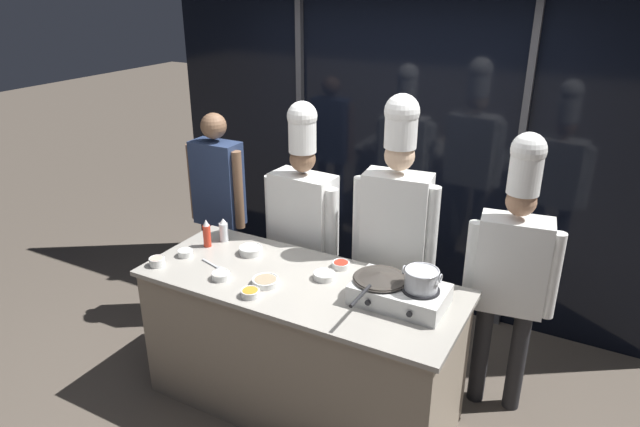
% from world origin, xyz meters
% --- Properties ---
extents(ground_plane, '(24.00, 24.00, 0.00)m').
position_xyz_m(ground_plane, '(0.00, 0.00, 0.00)').
color(ground_plane, brown).
extents(window_wall_back, '(4.31, 0.09, 2.70)m').
position_xyz_m(window_wall_back, '(0.00, 1.62, 1.35)').
color(window_wall_back, black).
rests_on(window_wall_back, ground_plane).
extents(demo_counter, '(1.99, 0.81, 0.92)m').
position_xyz_m(demo_counter, '(0.00, 0.00, 0.46)').
color(demo_counter, gray).
rests_on(demo_counter, ground_plane).
extents(portable_stove, '(0.52, 0.33, 0.12)m').
position_xyz_m(portable_stove, '(0.61, 0.05, 0.98)').
color(portable_stove, silver).
rests_on(portable_stove, demo_counter).
extents(frying_pan, '(0.32, 0.54, 0.04)m').
position_xyz_m(frying_pan, '(0.50, 0.05, 1.06)').
color(frying_pan, '#38332D').
rests_on(frying_pan, portable_stove).
extents(stock_pot, '(0.21, 0.19, 0.12)m').
position_xyz_m(stock_pot, '(0.73, 0.05, 1.10)').
color(stock_pot, '#B7BABF').
rests_on(stock_pot, portable_stove).
extents(squeeze_bottle_chili, '(0.05, 0.05, 0.20)m').
position_xyz_m(squeeze_bottle_chili, '(-0.80, 0.11, 1.01)').
color(squeeze_bottle_chili, red).
rests_on(squeeze_bottle_chili, demo_counter).
extents(squeeze_bottle_clear, '(0.06, 0.06, 0.17)m').
position_xyz_m(squeeze_bottle_clear, '(-0.75, 0.24, 1.00)').
color(squeeze_bottle_clear, white).
rests_on(squeeze_bottle_clear, demo_counter).
extents(prep_bowl_shrimp, '(0.10, 0.10, 0.05)m').
position_xyz_m(prep_bowl_shrimp, '(-0.90, -0.26, 0.95)').
color(prep_bowl_shrimp, white).
rests_on(prep_bowl_shrimp, demo_counter).
extents(prep_bowl_carrots, '(0.11, 0.11, 0.04)m').
position_xyz_m(prep_bowl_carrots, '(-0.16, -0.29, 0.94)').
color(prep_bowl_carrots, white).
rests_on(prep_bowl_carrots, demo_counter).
extents(prep_bowl_chili_flakes, '(0.11, 0.11, 0.04)m').
position_xyz_m(prep_bowl_chili_flakes, '(0.14, 0.27, 0.94)').
color(prep_bowl_chili_flakes, white).
rests_on(prep_bowl_chili_flakes, demo_counter).
extents(prep_bowl_bean_sprouts, '(0.15, 0.15, 0.05)m').
position_xyz_m(prep_bowl_bean_sprouts, '(-0.47, 0.16, 0.95)').
color(prep_bowl_bean_sprouts, white).
rests_on(prep_bowl_bean_sprouts, demo_counter).
extents(prep_bowl_mushrooms, '(0.16, 0.16, 0.04)m').
position_xyz_m(prep_bowl_mushrooms, '(-0.16, -0.13, 0.94)').
color(prep_bowl_mushrooms, white).
rests_on(prep_bowl_mushrooms, demo_counter).
extents(prep_bowl_rice, '(0.13, 0.13, 0.04)m').
position_xyz_m(prep_bowl_rice, '(0.11, 0.10, 0.94)').
color(prep_bowl_rice, white).
rests_on(prep_bowl_rice, demo_counter).
extents(prep_bowl_garlic, '(0.10, 0.10, 0.04)m').
position_xyz_m(prep_bowl_garlic, '(-0.83, -0.07, 0.94)').
color(prep_bowl_garlic, white).
rests_on(prep_bowl_garlic, demo_counter).
extents(prep_bowl_chicken, '(0.11, 0.11, 0.04)m').
position_xyz_m(prep_bowl_chicken, '(-0.43, -0.21, 0.94)').
color(prep_bowl_chicken, white).
rests_on(prep_bowl_chicken, demo_counter).
extents(serving_spoon_slotted, '(0.23, 0.09, 0.02)m').
position_xyz_m(serving_spoon_slotted, '(-0.54, -0.11, 0.93)').
color(serving_spoon_slotted, '#B2B5BA').
rests_on(serving_spoon_slotted, demo_counter).
extents(person_guest, '(0.50, 0.20, 1.69)m').
position_xyz_m(person_guest, '(-1.12, 0.66, 1.04)').
color(person_guest, '#2D3856').
rests_on(person_guest, ground_plane).
extents(chef_head, '(0.59, 0.26, 1.86)m').
position_xyz_m(chef_head, '(-0.33, 0.61, 1.05)').
color(chef_head, '#232326').
rests_on(chef_head, ground_plane).
extents(chef_sous, '(0.57, 0.27, 1.97)m').
position_xyz_m(chef_sous, '(0.35, 0.65, 1.15)').
color(chef_sous, '#232326').
rests_on(chef_sous, ground_plane).
extents(chef_line, '(0.54, 0.27, 1.83)m').
position_xyz_m(chef_line, '(1.11, 0.61, 1.04)').
color(chef_line, '#232326').
rests_on(chef_line, ground_plane).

